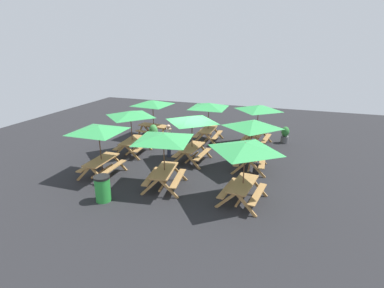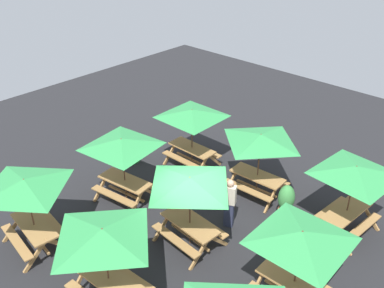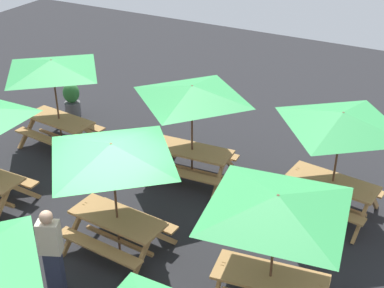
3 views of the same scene
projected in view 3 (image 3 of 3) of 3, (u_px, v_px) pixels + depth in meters
name	position (u px, v px, depth m)	size (l,w,h in m)	color
ground_plane	(104.00, 254.00, 9.99)	(28.29, 28.29, 0.00)	#232326
picnic_table_0	(192.00, 99.00, 11.29)	(2.14, 2.14, 2.34)	#A87A44
picnic_table_2	(112.00, 159.00, 9.12)	(2.13, 2.13, 2.34)	#A87A44
picnic_table_5	(53.00, 72.00, 12.64)	(2.17, 2.17, 2.34)	#A87A44
picnic_table_7	(277.00, 213.00, 7.80)	(2.80, 2.80, 2.34)	#A87A44
picnic_table_8	(341.00, 127.00, 10.18)	(2.22, 2.22, 2.34)	#A87A44
potted_plant_1	(72.00, 99.00, 14.90)	(0.45, 0.45, 0.98)	#59595B
person_standing	(51.00, 250.00, 8.74)	(0.42, 0.35, 1.67)	#2D334C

